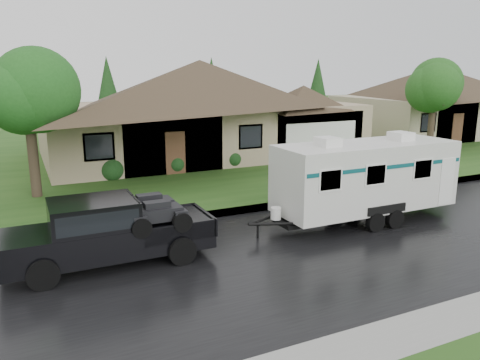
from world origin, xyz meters
name	(u,v)px	position (x,y,z in m)	size (l,w,h in m)	color
ground	(294,227)	(0.00, 0.00, 0.00)	(140.00, 140.00, 0.00)	#224B17
road	(329,246)	(0.00, -2.00, 0.01)	(140.00, 8.00, 0.01)	black
curb	(262,207)	(0.00, 2.25, 0.07)	(140.00, 0.50, 0.15)	gray
lawn	(165,154)	(0.00, 15.00, 0.07)	(140.00, 26.00, 0.15)	#224B17
house_main	(206,97)	(2.29, 13.84, 3.59)	(19.44, 10.80, 6.90)	tan
house_neighbor	(439,94)	(22.27, 14.34, 3.32)	(15.12, 9.72, 6.45)	tan
tree_left_green	(27,95)	(-7.66, 7.37, 4.22)	(3.55, 3.55, 5.87)	#382B1E
tree_right_green	(435,89)	(15.09, 8.30, 4.05)	(3.40, 3.40, 5.63)	#382B1E
shrub_row	(233,158)	(2.00, 9.30, 0.65)	(13.60, 1.00, 1.00)	#143814
pickup_truck	(105,230)	(-6.26, -0.49, 0.98)	(5.50, 2.09, 1.83)	black
travel_trailer	(366,176)	(2.54, -0.49, 1.61)	(6.78, 2.38, 3.04)	silver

